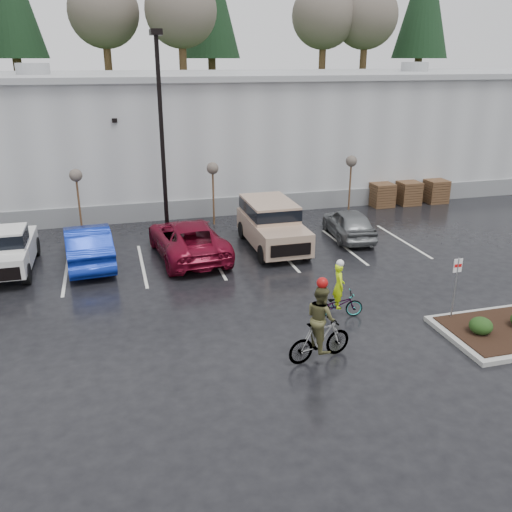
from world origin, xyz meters
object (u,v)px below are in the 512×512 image
object	(u,v)px
car_grey	(349,223)
sapling_east	(351,164)
car_red	(188,239)
sapling_mid	(213,172)
fire_lane_sign	(456,282)
pallet_stack_a	(382,195)
car_blue	(88,244)
cyclist_hivis	(338,299)
cyclist_olive	(320,331)
sapling_west	(76,179)
pallet_stack_c	(436,191)
lamppost	(161,114)
pickup_white	(6,246)
pallet_stack_b	(408,193)
suv_tan	(273,226)

from	to	relation	value
car_grey	sapling_east	bearing A→B (deg)	-107.97
car_red	car_grey	xyz separation A→B (m)	(7.73, 0.56, -0.08)
sapling_mid	fire_lane_sign	size ratio (longest dim) A/B	1.45
pallet_stack_a	car_blue	world-z (taller)	car_blue
pallet_stack_a	cyclist_hivis	bearing A→B (deg)	-122.98
car_grey	sapling_mid	bearing A→B (deg)	-27.42
sapling_mid	car_grey	world-z (taller)	sapling_mid
sapling_mid	cyclist_olive	bearing A→B (deg)	-88.70
sapling_west	cyclist_olive	size ratio (longest dim) A/B	1.28
pallet_stack_a	pallet_stack_c	bearing A→B (deg)	0.00
sapling_mid	fire_lane_sign	xyz separation A→B (m)	(5.30, -12.80, -1.32)
car_blue	cyclist_olive	size ratio (longest dim) A/B	2.03
lamppost	cyclist_olive	world-z (taller)	lamppost
lamppost	car_blue	bearing A→B (deg)	-138.31
pickup_white	car_red	size ratio (longest dim) A/B	0.91
sapling_mid	sapling_east	size ratio (longest dim) A/B	1.00
pallet_stack_c	car_red	distance (m)	16.42
pallet_stack_b	fire_lane_sign	world-z (taller)	fire_lane_sign
car_grey	fire_lane_sign	bearing A→B (deg)	93.87
pallet_stack_a	car_blue	distance (m)	16.92
pallet_stack_b	car_red	xyz separation A→B (m)	(-13.70, -5.43, 0.12)
pallet_stack_a	car_grey	world-z (taller)	car_grey
car_grey	cyclist_hivis	size ratio (longest dim) A/B	2.08
pallet_stack_a	pallet_stack_b	bearing A→B (deg)	0.00
sapling_west	pallet_stack_c	distance (m)	20.13
pickup_white	car_blue	bearing A→B (deg)	-2.94
sapling_west	pallet_stack_b	xyz separation A→B (m)	(18.20, 1.00, -2.05)
pallet_stack_a	suv_tan	size ratio (longest dim) A/B	0.26
pallet_stack_c	car_blue	size ratio (longest dim) A/B	0.27
sapling_east	car_red	size ratio (longest dim) A/B	0.56
sapling_mid	suv_tan	world-z (taller)	sapling_mid
pickup_white	pallet_stack_c	bearing A→B (deg)	12.50
sapling_east	car_blue	world-z (taller)	sapling_east
pallet_stack_c	car_red	bearing A→B (deg)	-160.68
sapling_east	pickup_white	bearing A→B (deg)	-166.43
pickup_white	car_grey	xyz separation A→B (m)	(14.97, 0.17, -0.27)
suv_tan	cyclist_hivis	world-z (taller)	suv_tan
suv_tan	sapling_mid	bearing A→B (deg)	113.01
car_red	pallet_stack_a	bearing A→B (deg)	-160.78
sapling_west	suv_tan	bearing A→B (deg)	-27.40
lamppost	sapling_west	bearing A→B (deg)	165.96
cyclist_olive	car_grey	bearing A→B (deg)	-40.03
sapling_west	suv_tan	world-z (taller)	sapling_west
pallet_stack_a	sapling_mid	bearing A→B (deg)	-174.29
sapling_mid	pallet_stack_a	size ratio (longest dim) A/B	2.37
pallet_stack_a	pickup_white	world-z (taller)	pickup_white
sapling_east	pickup_white	xyz separation A→B (m)	(-16.74, -4.04, -1.75)
lamppost	car_red	size ratio (longest dim) A/B	1.61
sapling_east	cyclist_olive	distance (m)	15.71
lamppost	pallet_stack_c	bearing A→B (deg)	7.13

